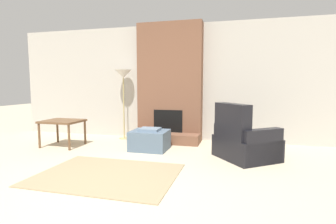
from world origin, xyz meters
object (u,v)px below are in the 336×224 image
side_table (62,123)px  armchair (243,143)px  ottoman (150,140)px  floor_lamp_left (123,78)px

side_table → armchair: bearing=-0.7°
ottoman → side_table: (-1.81, -0.17, 0.27)m
ottoman → floor_lamp_left: size_ratio=0.44×
armchair → floor_lamp_left: 3.07m
side_table → floor_lamp_left: (0.88, 1.04, 0.94)m
ottoman → side_table: side_table is taller
ottoman → armchair: (1.72, -0.21, 0.09)m
armchair → side_table: 3.53m
side_table → ottoman: bearing=5.4°
ottoman → armchair: armchair is taller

